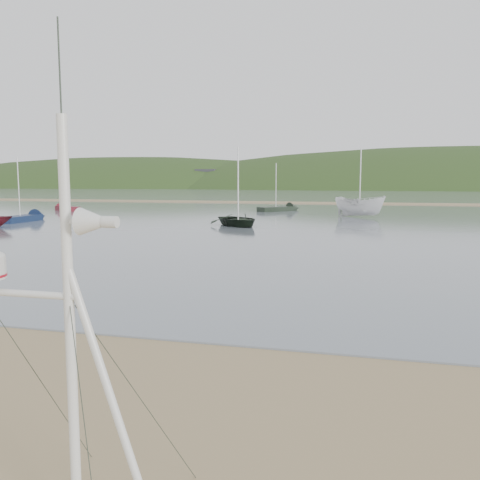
% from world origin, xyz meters
% --- Properties ---
extents(ground, '(560.00, 560.00, 0.00)m').
position_xyz_m(ground, '(0.00, 0.00, 0.00)').
color(ground, '#89734F').
rests_on(ground, ground).
extents(water, '(560.00, 256.00, 0.04)m').
position_xyz_m(water, '(0.00, 132.00, 0.02)').
color(water, slate).
rests_on(water, ground).
extents(sandbar, '(560.00, 7.00, 0.07)m').
position_xyz_m(sandbar, '(0.00, 70.00, 0.07)').
color(sandbar, '#89734F').
rests_on(sandbar, water).
extents(hill_ridge, '(620.00, 180.00, 80.00)m').
position_xyz_m(hill_ridge, '(18.52, 235.00, -19.70)').
color(hill_ridge, '#213716').
rests_on(hill_ridge, ground).
extents(far_cottages, '(294.40, 6.30, 8.00)m').
position_xyz_m(far_cottages, '(3.00, 196.00, 4.00)').
color(far_cottages, beige).
rests_on(far_cottages, ground).
extents(mast_rig, '(2.16, 2.31, 4.88)m').
position_xyz_m(mast_rig, '(1.68, -1.64, 1.18)').
color(mast_rig, silver).
rests_on(mast_rig, ground).
extents(boat_dark, '(3.00, 2.84, 4.48)m').
position_xyz_m(boat_dark, '(-5.02, 30.52, 2.28)').
color(boat_dark, black).
rests_on(boat_dark, water).
extents(boat_white, '(2.70, 2.68, 5.18)m').
position_xyz_m(boat_white, '(3.47, 42.36, 2.63)').
color(boat_white, silver).
rests_on(boat_white, water).
extents(sailboat_dark_mid, '(4.64, 5.25, 5.67)m').
position_xyz_m(sailboat_dark_mid, '(-4.77, 50.12, 0.30)').
color(sailboat_dark_mid, black).
rests_on(sailboat_dark_mid, ground).
extents(sailboat_blue_near, '(1.64, 5.74, 5.69)m').
position_xyz_m(sailboat_blue_near, '(-23.35, 31.16, 0.30)').
color(sailboat_blue_near, '#122040').
rests_on(sailboat_blue_near, ground).
extents(dinghy_red_far, '(4.77, 3.34, 1.17)m').
position_xyz_m(dinghy_red_far, '(-29.13, 44.56, 0.29)').
color(dinghy_red_far, '#5A141E').
rests_on(dinghy_red_far, ground).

